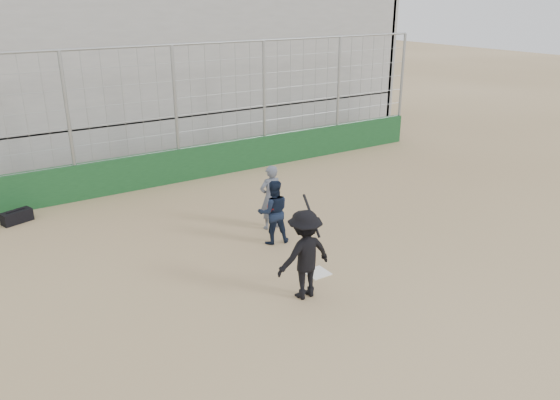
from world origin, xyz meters
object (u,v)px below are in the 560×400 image
umpire (271,200)px  equipment_bag (17,217)px  catcher_crouched (274,222)px  batter_at_plate (305,254)px

umpire → equipment_bag: (-5.12, 3.69, -0.56)m
catcher_crouched → equipment_bag: 6.50m
batter_at_plate → equipment_bag: bearing=120.5°
catcher_crouched → umpire: size_ratio=0.72×
umpire → catcher_crouched: bearing=64.3°
catcher_crouched → umpire: (0.40, 0.76, 0.20)m
batter_at_plate → catcher_crouched: 2.42m
umpire → equipment_bag: umpire is taller
catcher_crouched → equipment_bag: catcher_crouched is taller
batter_at_plate → umpire: bearing=69.1°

